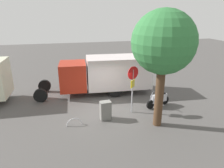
# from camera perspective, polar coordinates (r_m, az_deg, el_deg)

# --- Properties ---
(ground_plane) EXTENTS (60.00, 60.00, 0.00)m
(ground_plane) POSITION_cam_1_polar(r_m,az_deg,el_deg) (12.70, -1.21, -7.29)
(ground_plane) COLOR #4D4A48
(box_truck_near) EXTENTS (8.28, 2.70, 2.67)m
(box_truck_near) POSITION_cam_1_polar(r_m,az_deg,el_deg) (14.92, -2.03, 3.11)
(box_truck_near) COLOR black
(box_truck_near) RESTS_ON ground
(motorcycle) EXTENTS (1.75, 0.79, 1.20)m
(motorcycle) POSITION_cam_1_polar(r_m,az_deg,el_deg) (13.33, 12.74, -3.98)
(motorcycle) COLOR black
(motorcycle) RESTS_ON ground
(stop_sign) EXTENTS (0.71, 0.33, 2.83)m
(stop_sign) POSITION_cam_1_polar(r_m,az_deg,el_deg) (11.81, 5.73, 0.41)
(stop_sign) COLOR #9E9EA3
(stop_sign) RESTS_ON ground
(street_tree) EXTENTS (3.06, 3.06, 5.88)m
(street_tree) POSITION_cam_1_polar(r_m,az_deg,el_deg) (10.09, 14.04, 10.86)
(street_tree) COLOR #47301E
(street_tree) RESTS_ON ground
(utility_cabinet) EXTENTS (0.62, 0.46, 1.06)m
(utility_cabinet) POSITION_cam_1_polar(r_m,az_deg,el_deg) (11.51, -1.81, -7.30)
(utility_cabinet) COLOR slate
(utility_cabinet) RESTS_ON ground
(bike_rack_hoop) EXTENTS (0.85, 0.13, 0.85)m
(bike_rack_hoop) POSITION_cam_1_polar(r_m,az_deg,el_deg) (11.34, -10.32, -11.12)
(bike_rack_hoop) COLOR #B7B7BC
(bike_rack_hoop) RESTS_ON ground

